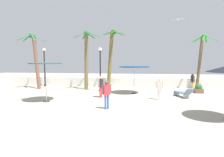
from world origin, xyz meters
The scene contains 17 objects.
ground_plane centered at (0.00, 0.00, 0.00)m, with size 56.00×56.00×0.00m, color #B2A893.
boundary_wall centered at (0.00, 8.28, 0.47)m, with size 25.20×0.30×0.95m, color silver.
patio_umbrella_0 centered at (-4.25, -0.03, 2.52)m, with size 2.25×2.25×2.84m.
patio_umbrella_2 centered at (1.77, 4.02, 2.24)m, with size 2.58×2.58×2.45m.
palm_tree_0 centered at (-0.67, 7.49, 3.72)m, with size 2.60×2.55×6.10m.
palm_tree_1 centered at (8.28, 7.59, 3.38)m, with size 2.69×2.51×5.46m.
palm_tree_2 centered at (-2.87, 5.77, 3.52)m, with size 2.84×2.68×5.76m.
palm_tree_3 centered at (-8.15, 5.69, 3.47)m, with size 2.75×2.75×5.60m.
lamp_post_0 centered at (-1.34, 4.85, 2.35)m, with size 0.34×0.34×4.02m.
lamp_post_1 centered at (-8.10, 7.54, 2.48)m, with size 0.35×0.35×4.18m.
lounge_chair_0 centered at (5.62, 2.83, 0.38)m, with size 1.22×1.96×0.84m.
guest_0 centered at (3.64, 1.58, 0.97)m, with size 0.53×0.36×1.60m.
guest_1 centered at (-0.75, 1.90, 1.01)m, with size 0.37×0.51×1.66m.
guest_2 centered at (0.26, -1.55, 1.04)m, with size 0.50×0.38×1.71m.
guest_3 centered at (7.18, 6.17, 1.03)m, with size 0.28×0.56×1.70m.
seagull_1 centered at (5.97, 7.66, 6.91)m, with size 1.14×0.75×0.14m.
planter centered at (7.42, 5.08, 0.38)m, with size 0.70×0.70×0.85m.
Camera 1 is at (2.01, -12.68, 2.91)m, focal length 31.10 mm.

